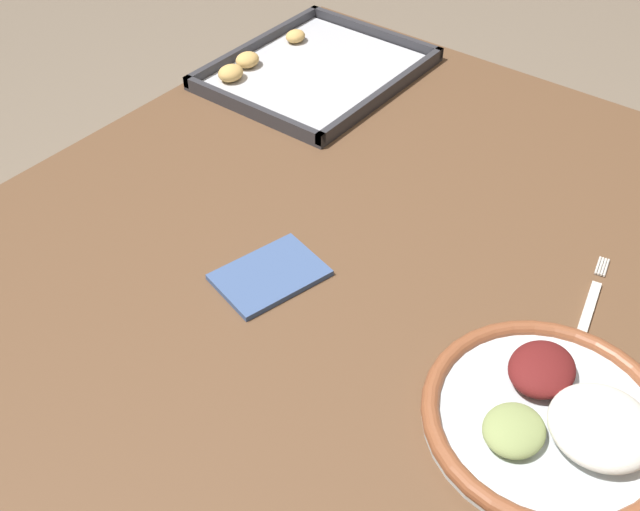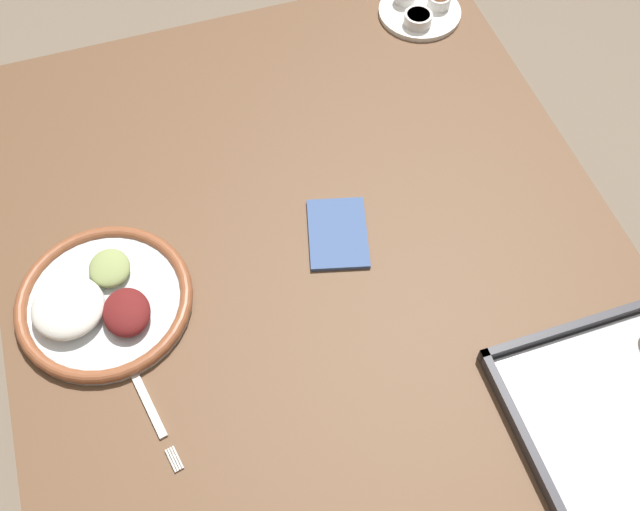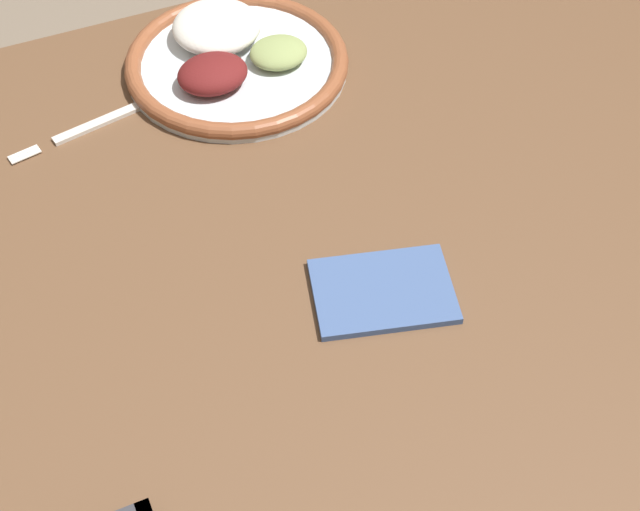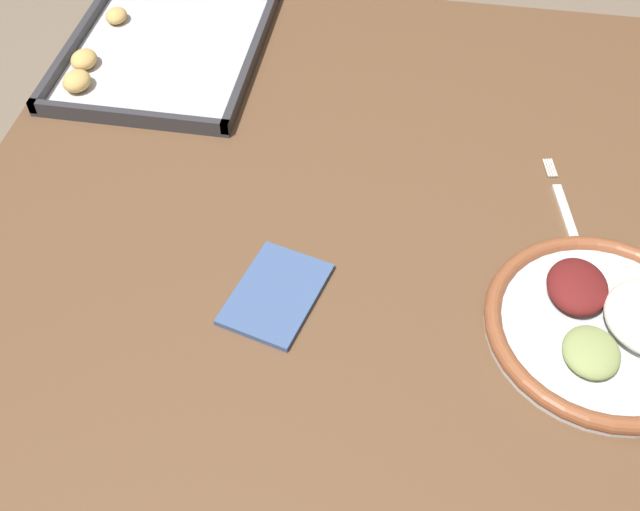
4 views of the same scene
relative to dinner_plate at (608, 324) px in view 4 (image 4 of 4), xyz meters
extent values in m
plane|color=#7A6B59|center=(0.05, 0.34, -0.73)|extent=(8.00, 8.00, 0.00)
cube|color=brown|center=(0.05, 0.34, -0.03)|extent=(1.26, 0.99, 0.03)
cylinder|color=brown|center=(0.63, -0.10, -0.39)|extent=(0.06, 0.06, 0.69)
cylinder|color=brown|center=(0.63, 0.78, -0.39)|extent=(0.06, 0.06, 0.69)
cylinder|color=silver|center=(0.00, 0.00, -0.01)|extent=(0.27, 0.27, 0.01)
torus|color=brown|center=(0.00, 0.00, 0.00)|extent=(0.27, 0.27, 0.02)
ellipsoid|color=maroon|center=(0.04, 0.04, 0.01)|extent=(0.08, 0.07, 0.03)
ellipsoid|color=#8C9E5B|center=(-0.05, 0.02, 0.01)|extent=(0.07, 0.06, 0.02)
cube|color=silver|center=(0.16, 0.03, -0.01)|extent=(0.15, 0.04, 0.00)
cylinder|color=silver|center=(0.27, 0.05, -0.01)|extent=(0.03, 0.01, 0.00)
cylinder|color=silver|center=(0.27, 0.05, -0.01)|extent=(0.03, 0.01, 0.00)
cylinder|color=silver|center=(0.27, 0.05, -0.01)|extent=(0.03, 0.01, 0.00)
cylinder|color=silver|center=(0.27, 0.06, -0.01)|extent=(0.03, 0.01, 0.00)
cube|color=#333338|center=(0.44, 0.66, -0.01)|extent=(0.37, 0.30, 0.01)
cube|color=silver|center=(0.44, 0.66, -0.01)|extent=(0.34, 0.28, 0.00)
cube|color=#333338|center=(0.44, 0.52, 0.00)|extent=(0.37, 0.01, 0.02)
cube|color=#333338|center=(0.44, 0.81, 0.00)|extent=(0.37, 0.01, 0.02)
cube|color=#333338|center=(0.26, 0.66, 0.00)|extent=(0.01, 0.30, 0.02)
ellipsoid|color=tan|center=(0.38, 0.77, 0.01)|extent=(0.05, 0.04, 0.03)
ellipsoid|color=tan|center=(0.51, 0.76, 0.00)|extent=(0.04, 0.03, 0.02)
ellipsoid|color=tan|center=(0.32, 0.76, 0.01)|extent=(0.05, 0.04, 0.03)
cube|color=#3F598C|center=(-0.01, 0.39, -0.01)|extent=(0.15, 0.13, 0.01)
camera|label=1|loc=(-0.52, -0.09, 0.66)|focal=42.00mm
camera|label=2|loc=(0.62, 0.15, 1.00)|focal=42.00mm
camera|label=3|loc=(0.26, 0.84, 0.67)|focal=50.00mm
camera|label=4|loc=(-0.54, 0.24, 0.70)|focal=42.00mm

